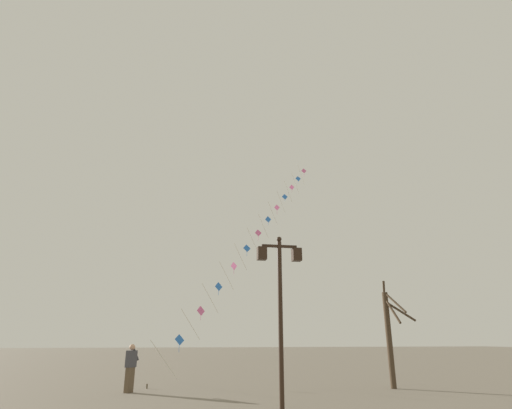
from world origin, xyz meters
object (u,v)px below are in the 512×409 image
kite_flyer (131,367)px  bare_tree (390,333)px  kite_train (260,231)px  twin_lantern_lamp_post (280,286)px

kite_flyer → bare_tree: size_ratio=0.40×
kite_flyer → kite_train: bearing=0.2°
kite_flyer → bare_tree: 10.46m
kite_train → kite_flyer: (-6.80, -9.51, -8.00)m
kite_train → kite_flyer: 14.17m
kite_train → bare_tree: bearing=-70.6°
kite_train → twin_lantern_lamp_post: bearing=-98.5°
kite_train → bare_tree: size_ratio=4.01×
kite_train → bare_tree: 12.67m
twin_lantern_lamp_post → kite_flyer: 7.18m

